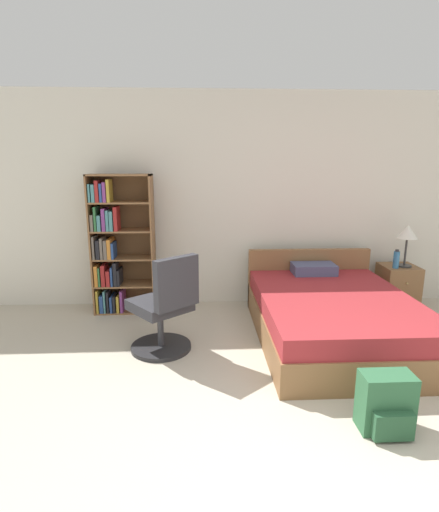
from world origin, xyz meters
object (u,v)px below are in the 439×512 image
backpack_green (386,404)px  bed (332,315)px  bookshelf (116,247)px  water_bottle (396,259)px  table_lamp (407,234)px  nightstand (397,286)px  office_chair (165,310)px

backpack_green → bed: bearing=85.9°
bookshelf → backpack_green: 3.29m
water_bottle → table_lamp: bearing=25.2°
water_bottle → backpack_green: (-1.10, -2.21, -0.45)m
bed → nightstand: 1.39m
bookshelf → office_chair: bookshelf is taller
bed → nightstand: (1.10, 0.84, 0.02)m
nightstand → table_lamp: bearing=-48.2°
table_lamp → water_bottle: bearing=-154.8°
water_bottle → bookshelf: bearing=177.5°
nightstand → backpack_green: bearing=-117.6°
bookshelf → backpack_green: (2.23, -2.35, -0.60)m
bed → table_lamp: (1.14, 0.81, 0.68)m
bed → water_bottle: water_bottle is taller
office_chair → backpack_green: size_ratio=2.38×
bed → backpack_green: bed is taller
office_chair → backpack_green: (1.57, -1.22, -0.23)m
office_chair → table_lamp: (2.81, 1.05, 0.51)m
table_lamp → backpack_green: table_lamp is taller
bookshelf → water_bottle: (3.33, -0.14, -0.15)m
water_bottle → backpack_green: water_bottle is taller
bookshelf → office_chair: size_ratio=1.70×
table_lamp → office_chair: bearing=-159.5°
nightstand → bed: bearing=-142.6°
office_chair → bookshelf: bearing=120.4°
table_lamp → water_bottle: table_lamp is taller
office_chair → backpack_green: office_chair is taller
water_bottle → backpack_green: 2.51m
bookshelf → water_bottle: bearing=-2.5°
bed → backpack_green: (-0.11, -1.46, -0.06)m
table_lamp → water_bottle: (-0.14, -0.07, -0.29)m
bed → backpack_green: size_ratio=5.11×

